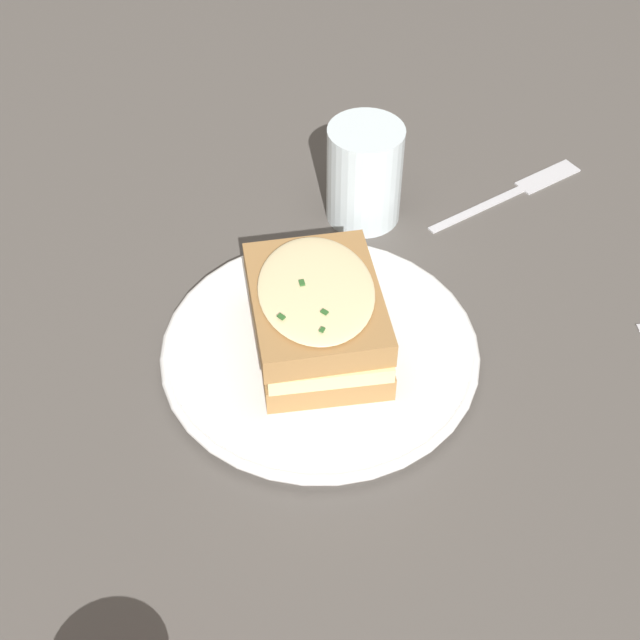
% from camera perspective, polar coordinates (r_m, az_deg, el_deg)
% --- Properties ---
extents(ground_plane, '(2.40, 2.40, 0.00)m').
position_cam_1_polar(ground_plane, '(0.75, 0.41, -2.96)').
color(ground_plane, '#514C47').
extents(dinner_plate, '(0.27, 0.27, 0.02)m').
position_cam_1_polar(dinner_plate, '(0.75, -0.00, -1.96)').
color(dinner_plate, white).
rests_on(dinner_plate, ground_plane).
extents(sandwich, '(0.15, 0.13, 0.07)m').
position_cam_1_polar(sandwich, '(0.72, -0.11, 0.21)').
color(sandwich, '#A37542').
rests_on(sandwich, dinner_plate).
extents(water_glass, '(0.07, 0.07, 0.10)m').
position_cam_1_polar(water_glass, '(0.86, 2.86, 9.33)').
color(water_glass, silver).
rests_on(water_glass, ground_plane).
extents(fork, '(0.13, 0.16, 0.00)m').
position_cam_1_polar(fork, '(0.94, 12.81, 8.24)').
color(fork, silver).
rests_on(fork, ground_plane).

